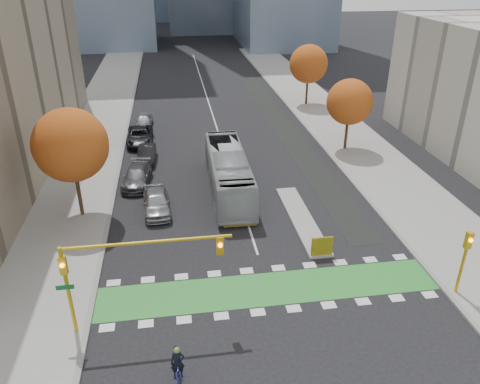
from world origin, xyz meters
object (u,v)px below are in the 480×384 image
object	(u,v)px
tree_west	(71,145)
parked_car_c	(137,176)
traffic_signal_east	(465,254)
parked_car_b	(147,154)
parked_car_a	(157,202)
hazard_board	(322,246)
parked_car_d	(140,136)
tree_east_far	(309,64)
tree_east_near	(350,102)
bus	(228,172)
traffic_signal_west	(119,263)
parked_car_e	(144,121)
cyclist	(178,372)

from	to	relation	value
tree_west	parked_car_c	xyz separation A→B (m)	(3.81, 4.86, -4.87)
traffic_signal_east	parked_car_c	size ratio (longest dim) A/B	0.79
parked_car_b	parked_car_c	distance (m)	5.05
parked_car_a	hazard_board	bearing A→B (deg)	-39.85
parked_car_a	parked_car_d	distance (m)	15.11
hazard_board	tree_east_far	distance (m)	35.13
traffic_signal_east	parked_car_b	distance (m)	28.79
tree_west	tree_east_near	world-z (taller)	tree_west
parked_car_c	bus	bearing A→B (deg)	-11.42
hazard_board	traffic_signal_west	bearing A→B (deg)	-158.45
bus	traffic_signal_west	bearing A→B (deg)	-115.08
tree_east_near	parked_car_c	xyz separation A→B (m)	(-20.19, -5.14, -4.12)
tree_west	traffic_signal_west	size ratio (longest dim) A/B	0.96
tree_east_far	parked_car_a	world-z (taller)	tree_east_far
parked_car_b	parked_car_d	world-z (taller)	parked_car_d
hazard_board	parked_car_c	bearing A→B (deg)	133.91
parked_car_b	parked_car_c	bearing A→B (deg)	-95.46
parked_car_e	bus	bearing A→B (deg)	-63.24
parked_car_a	tree_west	bearing A→B (deg)	174.82
traffic_signal_west	traffic_signal_east	world-z (taller)	traffic_signal_west
parked_car_b	parked_car_e	size ratio (longest dim) A/B	1.01
parked_car_a	traffic_signal_east	bearing A→B (deg)	-39.77
hazard_board	parked_car_d	bearing A→B (deg)	118.57
tree_east_far	traffic_signal_east	world-z (taller)	tree_east_far
hazard_board	bus	bearing A→B (deg)	114.65
parked_car_c	parked_car_e	size ratio (longest dim) A/B	1.19
cyclist	parked_car_b	size ratio (longest dim) A/B	0.51
traffic_signal_west	parked_car_c	size ratio (longest dim) A/B	1.65
tree_east_far	parked_car_d	size ratio (longest dim) A/B	1.36
cyclist	parked_car_a	world-z (taller)	cyclist
bus	parked_car_c	world-z (taller)	bus
traffic_signal_east	parked_car_e	world-z (taller)	traffic_signal_east
cyclist	tree_east_near	bearing A→B (deg)	54.01
tree_east_far	parked_car_e	size ratio (longest dim) A/B	1.77
hazard_board	bus	xyz separation A→B (m)	(-4.70, 10.24, 0.93)
bus	parked_car_d	size ratio (longest dim) A/B	2.20
cyclist	bus	xyz separation A→B (m)	(4.68, 19.02, 0.99)
parked_car_e	parked_car_d	bearing A→B (deg)	-88.77
tree_east_near	parked_car_e	size ratio (longest dim) A/B	1.63
traffic_signal_east	cyclist	bearing A→B (deg)	-165.63
hazard_board	parked_car_a	size ratio (longest dim) A/B	0.29
hazard_board	tree_east_near	bearing A→B (deg)	65.80
hazard_board	bus	size ratio (longest dim) A/B	0.11
parked_car_e	hazard_board	bearing A→B (deg)	-62.56
traffic_signal_east	bus	distance (m)	18.71
tree_west	parked_car_a	distance (m)	7.29
tree_east_near	tree_west	bearing A→B (deg)	-157.38
tree_east_near	parked_car_e	bearing A→B (deg)	153.55
hazard_board	tree_east_near	world-z (taller)	tree_east_near
cyclist	parked_car_d	world-z (taller)	cyclist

